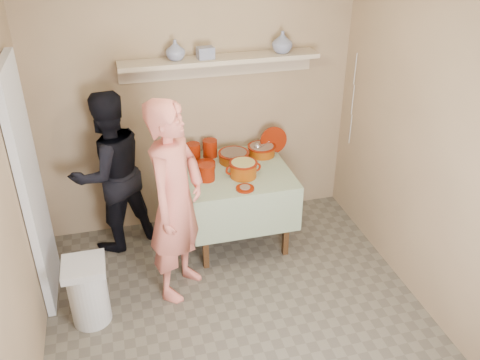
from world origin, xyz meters
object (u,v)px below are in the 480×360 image
object	(u,v)px
person_helper	(110,172)
serving_table	(236,181)
trash_bin	(88,292)
person_cook	(176,202)
cazuela_rice	(243,168)

from	to	relation	value
person_helper	serving_table	world-z (taller)	person_helper
trash_bin	person_cook	bearing A→B (deg)	15.53
person_cook	person_helper	size ratio (longest dim) A/B	1.11
person_cook	serving_table	xyz separation A→B (m)	(0.64, 0.59, -0.22)
serving_table	trash_bin	size ratio (longest dim) A/B	1.74
person_helper	trash_bin	xyz separation A→B (m)	(-0.26, -1.01, -0.49)
person_helper	trash_bin	distance (m)	1.16
cazuela_rice	trash_bin	bearing A→B (deg)	-155.44
serving_table	person_cook	bearing A→B (deg)	-137.43
serving_table	trash_bin	xyz separation A→B (m)	(-1.39, -0.80, -0.36)
person_helper	cazuela_rice	world-z (taller)	person_helper
serving_table	trash_bin	world-z (taller)	serving_table
person_cook	person_helper	bearing A→B (deg)	67.91
person_cook	person_helper	world-z (taller)	person_cook
serving_table	trash_bin	bearing A→B (deg)	-150.22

